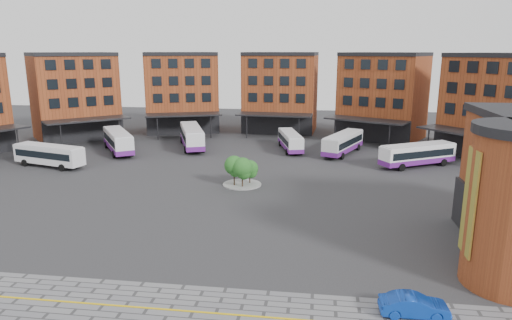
# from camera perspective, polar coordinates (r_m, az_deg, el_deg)

# --- Properties ---
(ground) EXTENTS (160.00, 160.00, 0.00)m
(ground) POSITION_cam_1_polar(r_m,az_deg,el_deg) (41.42, -7.26, -7.73)
(ground) COLOR #28282B
(ground) RESTS_ON ground
(yellow_line) EXTENTS (26.00, 0.15, 0.02)m
(yellow_line) POSITION_cam_1_polar(r_m,az_deg,el_deg) (28.84, -10.71, -17.90)
(yellow_line) COLOR gold
(yellow_line) RESTS_ON paving_zone
(main_building) EXTENTS (94.14, 42.48, 14.60)m
(main_building) POSITION_cam_1_polar(r_m,az_deg,el_deg) (77.35, -3.56, 7.82)
(main_building) COLOR brown
(main_building) RESTS_ON ground
(tree_island) EXTENTS (4.40, 4.40, 3.51)m
(tree_island) POSITION_cam_1_polar(r_m,az_deg,el_deg) (51.12, -1.80, -1.15)
(tree_island) COLOR gray
(tree_island) RESTS_ON ground
(bus_a) EXTENTS (10.46, 4.95, 2.89)m
(bus_a) POSITION_cam_1_polar(r_m,az_deg,el_deg) (65.60, -24.47, 0.69)
(bus_a) COLOR silver
(bus_a) RESTS_ON ground
(bus_b) EXTENTS (8.53, 10.99, 3.22)m
(bus_b) POSITION_cam_1_polar(r_m,az_deg,el_deg) (71.42, -16.87, 2.33)
(bus_b) COLOR silver
(bus_b) RESTS_ON ground
(bus_c) EXTENTS (6.82, 12.12, 3.36)m
(bus_c) POSITION_cam_1_polar(r_m,az_deg,el_deg) (72.16, -8.03, 2.95)
(bus_c) COLOR white
(bus_c) RESTS_ON ground
(bus_d) EXTENTS (4.57, 10.02, 2.75)m
(bus_d) POSITION_cam_1_polar(r_m,az_deg,el_deg) (69.93, 4.31, 2.43)
(bus_d) COLOR silver
(bus_d) RESTS_ON ground
(bus_e) EXTENTS (6.52, 10.87, 3.03)m
(bus_e) POSITION_cam_1_polar(r_m,az_deg,el_deg) (68.48, 10.83, 2.12)
(bus_e) COLOR silver
(bus_e) RESTS_ON ground
(bus_f) EXTENTS (10.51, 7.45, 3.01)m
(bus_f) POSITION_cam_1_polar(r_m,az_deg,el_deg) (63.52, 19.55, 0.67)
(bus_f) COLOR white
(bus_f) RESTS_ON ground
(blue_car) EXTENTS (3.98, 1.52, 1.30)m
(blue_car) POSITION_cam_1_polar(r_m,az_deg,el_deg) (29.06, 19.15, -16.80)
(blue_car) COLOR #0B339A
(blue_car) RESTS_ON ground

